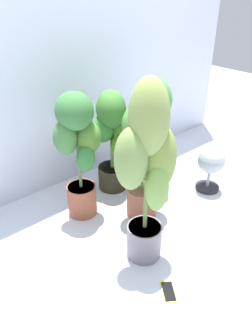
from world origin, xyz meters
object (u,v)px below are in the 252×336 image
at_px(potted_plant_back_right, 150,123).
at_px(potted_plant_front_left, 148,167).
at_px(potted_plant_back_center, 113,136).
at_px(cell_phone, 168,292).
at_px(potted_plant_back_left, 79,148).
at_px(potted_plant_center, 145,150).
at_px(floor_fan, 211,163).

bearing_deg(potted_plant_back_right, potted_plant_front_left, -135.57).
distance_m(potted_plant_back_center, potted_plant_front_left, 0.75).
xyz_separation_m(potted_plant_back_center, cell_phone, (-0.39, -0.94, -0.43)).
height_order(potted_plant_back_left, potted_plant_back_center, potted_plant_back_left).
bearing_deg(potted_plant_center, potted_plant_back_left, 137.71).
distance_m(cell_phone, floor_fan, 1.05).
xyz_separation_m(potted_plant_back_center, potted_plant_back_right, (0.20, -0.17, 0.10)).
relative_size(potted_plant_back_center, cell_phone, 4.84).
relative_size(potted_plant_back_center, potted_plant_front_left, 0.73).
bearing_deg(potted_plant_center, potted_plant_front_left, -131.63).
xyz_separation_m(potted_plant_back_left, potted_plant_front_left, (0.05, -0.56, 0.10)).
bearing_deg(floor_fan, potted_plant_back_left, 79.95).
bearing_deg(potted_plant_back_center, potted_plant_front_left, -114.60).
bearing_deg(potted_plant_center, potted_plant_back_center, 81.95).
relative_size(potted_plant_center, potted_plant_back_right, 0.94).
bearing_deg(cell_phone, potted_plant_back_left, -58.12).
bearing_deg(potted_plant_front_left, potted_plant_back_center, 65.40).
xyz_separation_m(potted_plant_back_left, potted_plant_back_center, (0.36, 0.11, -0.06)).
xyz_separation_m(potted_plant_back_left, floor_fan, (0.88, -0.38, -0.27)).
bearing_deg(potted_plant_back_right, cell_phone, -127.66).
bearing_deg(potted_plant_back_left, potted_plant_front_left, -85.05).
xyz_separation_m(potted_plant_back_center, potted_plant_front_left, (-0.31, -0.67, 0.16)).
height_order(potted_plant_center, potted_plant_front_left, potted_plant_front_left).
bearing_deg(potted_plant_front_left, potted_plant_center, 48.37).
xyz_separation_m(potted_plant_back_right, cell_phone, (-0.60, -0.77, -0.53)).
bearing_deg(potted_plant_back_center, potted_plant_center, -98.05).
bearing_deg(potted_plant_back_left, cell_phone, -92.72).
xyz_separation_m(potted_plant_center, cell_phone, (-0.34, -0.56, -0.49)).
distance_m(potted_plant_back_left, cell_phone, 0.97).
bearing_deg(floor_fan, potted_plant_front_left, 115.17).
xyz_separation_m(potted_plant_center, potted_plant_back_right, (0.26, 0.22, 0.04)).
bearing_deg(cell_phone, potted_plant_center, -86.74).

